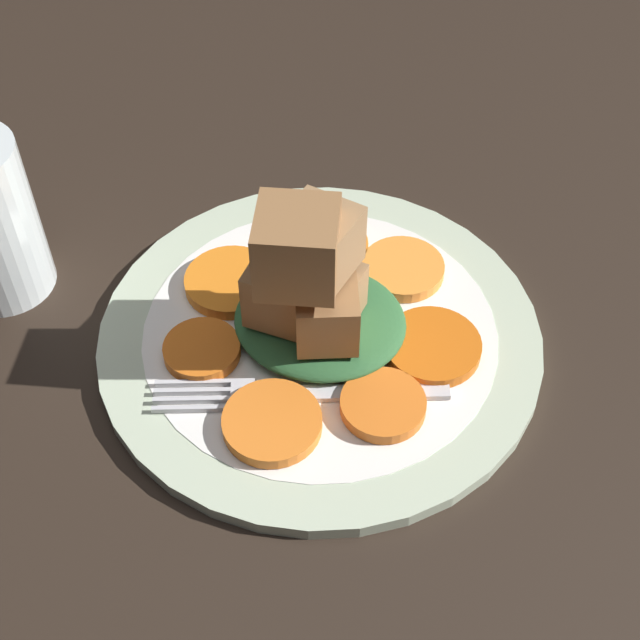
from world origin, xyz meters
The scene contains 11 objects.
table_slab centered at (0.00, 0.00, 1.00)cm, with size 120.00×120.00×2.00cm, color black.
plate centered at (0.00, 0.00, 2.52)cm, with size 29.59×29.59×1.05cm.
carrot_slice_0 centered at (-6.98, 2.45, 3.53)cm, with size 6.41×6.41×0.86cm, color orange.
carrot_slice_1 centered at (-6.94, -3.86, 3.53)cm, with size 5.02×5.02×0.86cm, color orange.
carrot_slice_2 centered at (-0.96, -8.26, 3.53)cm, with size 6.11×6.11×0.86cm, color orange.
carrot_slice_3 centered at (5.31, -5.36, 3.53)cm, with size 5.33×5.33×0.86cm, color orange.
carrot_slice_4 centered at (7.53, 0.05, 3.53)cm, with size 6.35×6.35×0.86cm, color #D45F13.
carrot_slice_5 centered at (4.38, 6.56, 3.53)cm, with size 5.84×5.84×0.86cm, color orange.
carrot_slice_6 centered at (-1.35, 7.47, 3.53)cm, with size 5.99×5.99×0.86cm, color orange.
center_pile centered at (-0.31, -0.64, 7.33)cm, with size 11.41×10.27×11.45cm.
fork centered at (-0.27, -5.69, 3.30)cm, with size 18.34×6.48×0.40cm.
Camera 1 is at (9.26, -37.73, 47.97)cm, focal length 50.00 mm.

